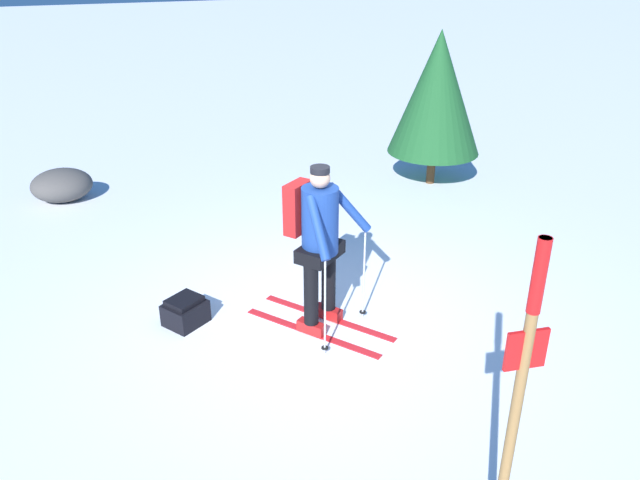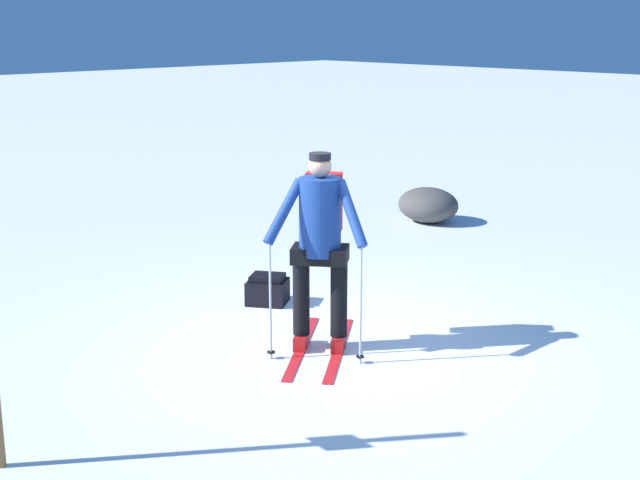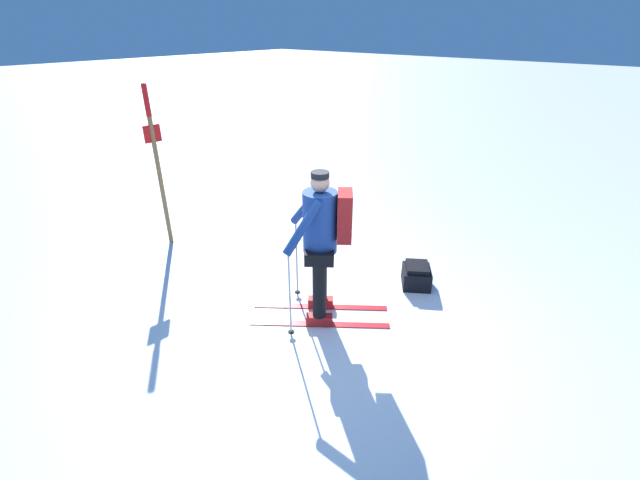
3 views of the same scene
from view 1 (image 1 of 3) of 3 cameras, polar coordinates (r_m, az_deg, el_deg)
ground_plane at (r=6.81m, az=-0.05°, el=-6.99°), size 80.00×80.00×0.00m
skier at (r=6.17m, az=-0.18°, el=0.28°), size 1.32×1.54×1.77m
dropped_backpack at (r=6.78m, az=-12.21°, el=-6.40°), size 0.53×0.51×0.30m
trail_marker at (r=3.73m, az=17.69°, el=-13.28°), size 0.24×0.07×2.37m
rock_boulder at (r=10.52m, az=-22.54°, el=4.66°), size 0.92×0.78×0.51m
pine_tree at (r=10.29m, az=10.66°, el=13.09°), size 1.49×1.49×2.48m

